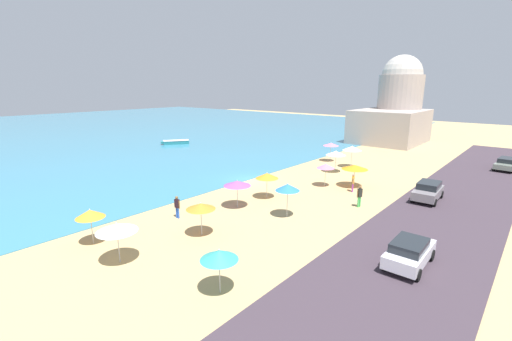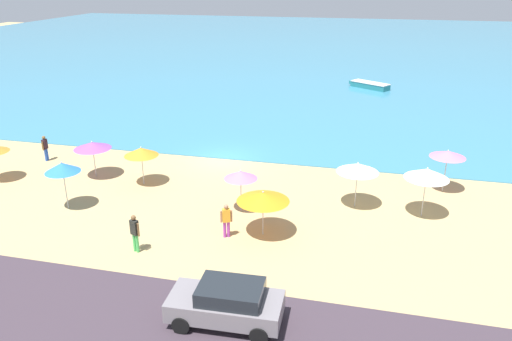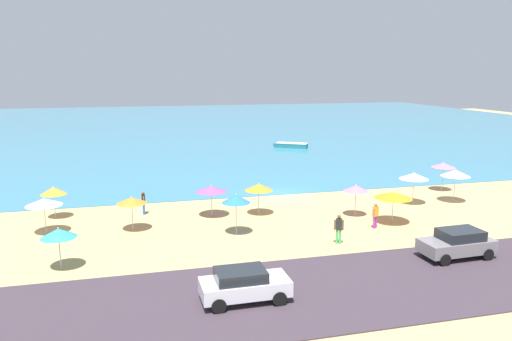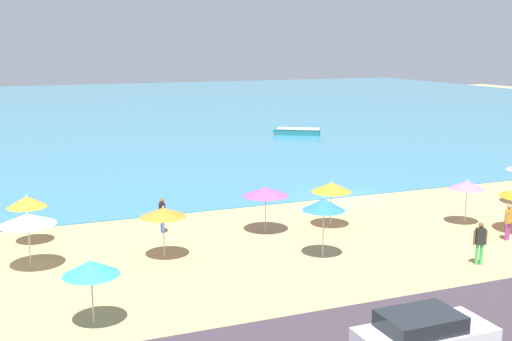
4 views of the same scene
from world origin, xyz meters
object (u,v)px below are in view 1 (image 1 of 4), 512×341
object	(u,v)px
beach_umbrella_2	(237,183)
beach_umbrella_3	(90,214)
beach_umbrella_5	(336,153)
beach_umbrella_6	(355,167)
beach_umbrella_4	(352,148)
beach_umbrella_7	(267,176)
beach_umbrella_11	(201,206)
beach_umbrella_10	(117,228)
bather_1	(360,195)
beach_umbrella_8	(219,255)
parked_car_0	(428,191)
parked_car_1	(409,252)
harbor_fortress	(395,110)
beach_umbrella_9	(331,144)
bather_0	(177,206)
parked_car_2	(507,163)
beach_umbrella_1	(288,187)
beach_umbrella_0	(326,166)
bather_2	(353,182)
skiff_nearshore	(176,142)

from	to	relation	value
beach_umbrella_2	beach_umbrella_3	xyz separation A→B (m)	(-10.62, 2.28, -0.03)
beach_umbrella_5	beach_umbrella_6	bearing A→B (deg)	-134.55
beach_umbrella_4	beach_umbrella_3	bearing A→B (deg)	174.02
beach_umbrella_7	beach_umbrella_11	distance (m)	8.89
beach_umbrella_10	bather_1	size ratio (longest dim) A/B	1.31
beach_umbrella_2	beach_umbrella_5	world-z (taller)	beach_umbrella_5
beach_umbrella_7	beach_umbrella_8	size ratio (longest dim) A/B	1.03
beach_umbrella_8	parked_car_0	xyz separation A→B (m)	(20.80, -3.73, -1.08)
parked_car_1	harbor_fortress	world-z (taller)	harbor_fortress
beach_umbrella_11	parked_car_0	bearing A→B (deg)	-28.57
beach_umbrella_9	bather_0	bearing A→B (deg)	-177.76
beach_umbrella_6	bather_1	xyz separation A→B (m)	(-5.14, -2.85, -0.95)
beach_umbrella_6	beach_umbrella_8	bearing A→B (deg)	-172.08
bather_1	parked_car_2	distance (m)	24.22
beach_umbrella_1	bather_1	world-z (taller)	beach_umbrella_1
beach_umbrella_1	bather_1	bearing A→B (deg)	-30.21
bather_1	parked_car_1	size ratio (longest dim) A/B	0.46
beach_umbrella_3	beach_umbrella_11	xyz separation A→B (m)	(5.20, -4.18, 0.03)
beach_umbrella_0	beach_umbrella_2	distance (m)	10.12
beach_umbrella_3	beach_umbrella_10	distance (m)	3.44
beach_umbrella_2	bather_2	bearing A→B (deg)	-28.06
beach_umbrella_8	bather_1	xyz separation A→B (m)	(15.46, 0.02, -0.94)
harbor_fortress	parked_car_2	bearing A→B (deg)	-127.55
beach_umbrella_10	harbor_fortress	xyz separation A→B (m)	(53.72, 3.78, 3.41)
parked_car_2	harbor_fortress	world-z (taller)	harbor_fortress
beach_umbrella_2	parked_car_1	xyz separation A→B (m)	(-0.78, -13.50, -1.16)
beach_umbrella_2	skiff_nearshore	xyz separation A→B (m)	(15.50, 28.95, -1.63)
beach_umbrella_2	beach_umbrella_1	bearing A→B (deg)	-78.73
beach_umbrella_0	bather_0	distance (m)	15.05
beach_umbrella_10	beach_umbrella_7	bearing A→B (deg)	3.25
beach_umbrella_4	beach_umbrella_2	bearing A→B (deg)	177.52
beach_umbrella_6	beach_umbrella_8	world-z (taller)	beach_umbrella_8
beach_umbrella_9	parked_car_2	distance (m)	20.08
beach_umbrella_11	beach_umbrella_0	bearing A→B (deg)	-1.94
beach_umbrella_4	skiff_nearshore	distance (m)	30.03
harbor_fortress	parked_car_0	bearing A→B (deg)	-156.15
beach_umbrella_3	parked_car_2	bearing A→B (deg)	-23.62
skiff_nearshore	beach_umbrella_5	bearing A→B (deg)	-89.86
beach_umbrella_2	parked_car_0	xyz separation A→B (m)	(11.69, -11.23, -1.13)
beach_umbrella_8	bather_2	bearing A→B (deg)	6.69
beach_umbrella_10	parked_car_1	distance (m)	15.89
beach_umbrella_3	parked_car_1	world-z (taller)	beach_umbrella_3
bather_1	parked_car_1	bearing A→B (deg)	-139.87
beach_umbrella_3	bather_2	xyz separation A→B (m)	(20.50, -7.55, -1.02)
beach_umbrella_5	bather_0	bearing A→B (deg)	173.70
beach_umbrella_2	beach_umbrella_8	xyz separation A→B (m)	(-9.11, -7.50, -0.05)
bather_2	parked_car_1	world-z (taller)	bather_2
beach_umbrella_3	beach_umbrella_7	xyz separation A→B (m)	(13.95, -2.64, 0.05)
beach_umbrella_9	bather_0	world-z (taller)	beach_umbrella_9
beach_umbrella_2	beach_umbrella_4	world-z (taller)	beach_umbrella_4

